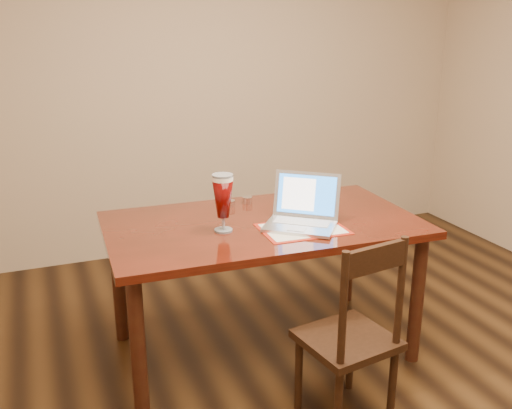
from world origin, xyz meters
name	(u,v)px	position (x,y,z in m)	size (l,w,h in m)	color
room_shell	(402,39)	(0.00, 0.00, 1.76)	(4.51, 5.01, 2.71)	tan
dining_table	(263,236)	(-0.25, 0.79, 0.71)	(1.72, 1.01, 1.09)	#4D140A
dining_chair	(352,337)	(-0.10, 0.07, 0.44)	(0.46, 0.44, 0.94)	black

